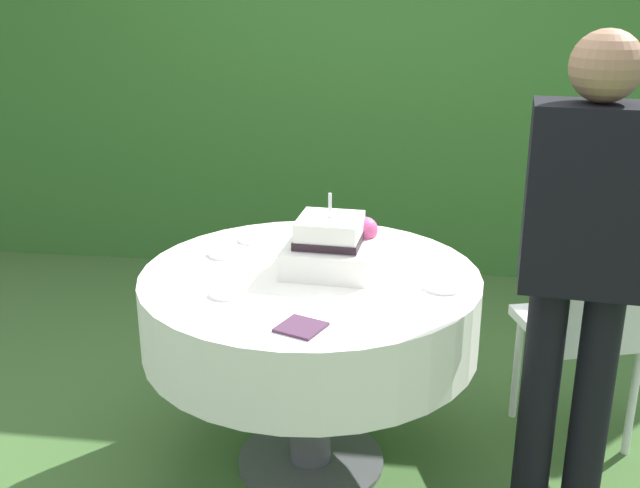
# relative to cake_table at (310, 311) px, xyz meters

# --- Properties ---
(ground_plane) EXTENTS (20.00, 20.00, 0.00)m
(ground_plane) POSITION_rel_cake_table_xyz_m (0.00, 0.00, -0.62)
(ground_plane) COLOR #3D602D
(foliage_hedge) EXTENTS (5.45, 0.47, 2.53)m
(foliage_hedge) POSITION_rel_cake_table_xyz_m (0.00, 2.23, 0.64)
(foliage_hedge) COLOR #336628
(foliage_hedge) RESTS_ON ground_plane
(cake_table) EXTENTS (1.17, 1.17, 0.76)m
(cake_table) POSITION_rel_cake_table_xyz_m (0.00, 0.00, 0.00)
(cake_table) COLOR #4C4C51
(cake_table) RESTS_ON ground_plane
(wedding_cake) EXTENTS (0.32, 0.32, 0.27)m
(wedding_cake) POSITION_rel_cake_table_xyz_m (0.07, 0.05, 0.23)
(wedding_cake) COLOR white
(wedding_cake) RESTS_ON cake_table
(serving_plate_near) EXTENTS (0.11, 0.11, 0.01)m
(serving_plate_near) POSITION_rel_cake_table_xyz_m (-0.34, 0.13, 0.15)
(serving_plate_near) COLOR white
(serving_plate_near) RESTS_ON cake_table
(serving_plate_far) EXTENTS (0.10, 0.10, 0.01)m
(serving_plate_far) POSITION_rel_cake_table_xyz_m (-0.27, 0.29, 0.15)
(serving_plate_far) COLOR white
(serving_plate_far) RESTS_ON cake_table
(serving_plate_left) EXTENTS (0.13, 0.13, 0.01)m
(serving_plate_left) POSITION_rel_cake_table_xyz_m (0.45, -0.07, 0.15)
(serving_plate_left) COLOR white
(serving_plate_left) RESTS_ON cake_table
(serving_plate_right) EXTENTS (0.11, 0.11, 0.01)m
(serving_plate_right) POSITION_rel_cake_table_xyz_m (-0.24, -0.23, 0.15)
(serving_plate_right) COLOR white
(serving_plate_right) RESTS_ON cake_table
(napkin_stack) EXTENTS (0.16, 0.16, 0.01)m
(napkin_stack) POSITION_rel_cake_table_xyz_m (0.04, -0.43, 0.15)
(napkin_stack) COLOR #4C2D47
(napkin_stack) RESTS_ON cake_table
(garden_chair) EXTENTS (0.50, 0.50, 0.89)m
(garden_chair) POSITION_rel_cake_table_xyz_m (1.01, 0.25, -0.08)
(garden_chair) COLOR white
(garden_chair) RESTS_ON ground_plane
(standing_person) EXTENTS (0.38, 0.24, 1.60)m
(standing_person) POSITION_rel_cake_table_xyz_m (0.85, -0.22, 0.31)
(standing_person) COLOR black
(standing_person) RESTS_ON ground_plane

